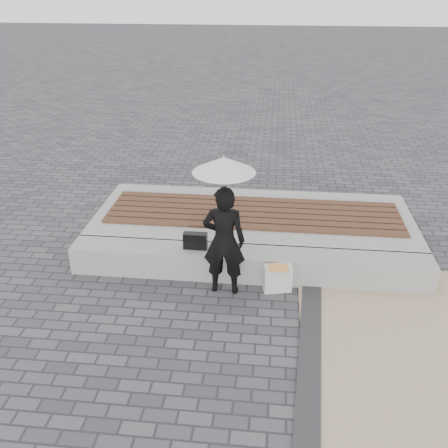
{
  "coord_description": "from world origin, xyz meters",
  "views": [
    {
      "loc": [
        0.29,
        -4.26,
        3.81
      ],
      "look_at": [
        -0.3,
        1.22,
        1.0
      ],
      "focal_mm": 39.39,
      "sensor_mm": 36.0,
      "label": 1
    }
  ],
  "objects_px": {
    "seating_ledge": "(248,264)",
    "woman": "(224,241)",
    "canvas_tote": "(278,278)",
    "parasol": "(224,165)",
    "handbag": "(195,241)"
  },
  "relations": [
    {
      "from": "seating_ledge",
      "to": "canvas_tote",
      "type": "distance_m",
      "value": 0.52
    },
    {
      "from": "woman",
      "to": "handbag",
      "type": "relative_size",
      "value": 4.56
    },
    {
      "from": "seating_ledge",
      "to": "handbag",
      "type": "relative_size",
      "value": 15.1
    },
    {
      "from": "woman",
      "to": "canvas_tote",
      "type": "bearing_deg",
      "value": -174.27
    },
    {
      "from": "seating_ledge",
      "to": "canvas_tote",
      "type": "relative_size",
      "value": 12.86
    },
    {
      "from": "woman",
      "to": "canvas_tote",
      "type": "xyz_separation_m",
      "value": [
        0.71,
        0.06,
        -0.56
      ]
    },
    {
      "from": "handbag",
      "to": "parasol",
      "type": "bearing_deg",
      "value": -40.87
    },
    {
      "from": "parasol",
      "to": "handbag",
      "type": "height_order",
      "value": "parasol"
    },
    {
      "from": "handbag",
      "to": "canvas_tote",
      "type": "height_order",
      "value": "handbag"
    },
    {
      "from": "canvas_tote",
      "to": "parasol",
      "type": "bearing_deg",
      "value": 172.33
    },
    {
      "from": "seating_ledge",
      "to": "parasol",
      "type": "xyz_separation_m",
      "value": [
        -0.3,
        -0.38,
        1.59
      ]
    },
    {
      "from": "canvas_tote",
      "to": "seating_ledge",
      "type": "bearing_deg",
      "value": 129.78
    },
    {
      "from": "seating_ledge",
      "to": "woman",
      "type": "height_order",
      "value": "woman"
    },
    {
      "from": "seating_ledge",
      "to": "woman",
      "type": "distance_m",
      "value": 0.74
    },
    {
      "from": "seating_ledge",
      "to": "woman",
      "type": "relative_size",
      "value": 3.31
    }
  ]
}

